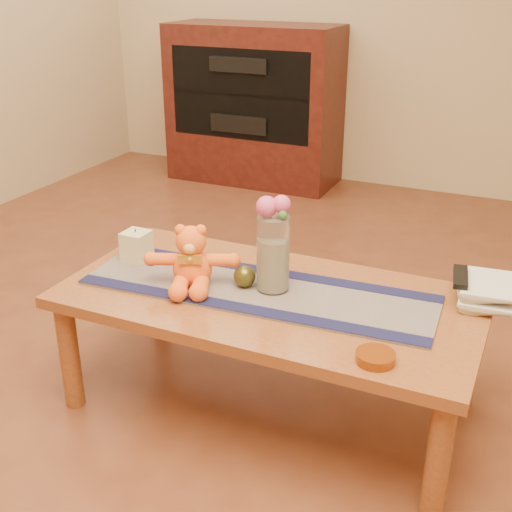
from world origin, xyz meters
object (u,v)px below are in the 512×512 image
at_px(book_bottom, 458,296).
at_px(tv_remote, 460,277).
at_px(pillar_candle, 137,246).
at_px(bronze_ball, 245,276).
at_px(amber_dish, 375,357).
at_px(teddy_bear, 192,256).
at_px(glass_vase, 273,254).

relative_size(book_bottom, tv_remote, 1.39).
bearing_deg(pillar_candle, bronze_ball, -4.45).
xyz_separation_m(book_bottom, tv_remote, (0.00, -0.01, 0.07)).
bearing_deg(pillar_candle, book_bottom, 9.43).
height_order(pillar_candle, amber_dish, pillar_candle).
height_order(teddy_bear, pillar_candle, teddy_bear).
bearing_deg(tv_remote, pillar_candle, -179.68).
height_order(teddy_bear, tv_remote, teddy_bear).
height_order(pillar_candle, book_bottom, pillar_candle).
relative_size(teddy_bear, bronze_ball, 3.99).
distance_m(book_bottom, amber_dish, 0.51).
bearing_deg(book_bottom, pillar_candle, 177.81).
xyz_separation_m(pillar_candle, glass_vase, (0.55, -0.01, 0.08)).
relative_size(glass_vase, tv_remote, 1.62).
bearing_deg(amber_dish, teddy_bear, 163.81).
relative_size(bronze_ball, tv_remote, 0.48).
bearing_deg(book_bottom, bronze_ball, -173.24).
distance_m(pillar_candle, amber_dish, 1.03).
height_order(glass_vase, bronze_ball, glass_vase).
distance_m(teddy_bear, book_bottom, 0.90).
xyz_separation_m(bronze_ball, book_bottom, (0.67, 0.22, -0.04)).
height_order(teddy_bear, glass_vase, glass_vase).
xyz_separation_m(bronze_ball, tv_remote, (0.68, 0.21, 0.04)).
xyz_separation_m(glass_vase, tv_remote, (0.58, 0.19, -0.05)).
distance_m(teddy_bear, bronze_ball, 0.19).
distance_m(teddy_bear, glass_vase, 0.28).
distance_m(bronze_ball, amber_dish, 0.59).
height_order(bronze_ball, amber_dish, bronze_ball).
relative_size(glass_vase, book_bottom, 1.17).
bearing_deg(pillar_candle, amber_dish, -16.63).
relative_size(bronze_ball, amber_dish, 0.68).
distance_m(teddy_bear, pillar_candle, 0.31).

